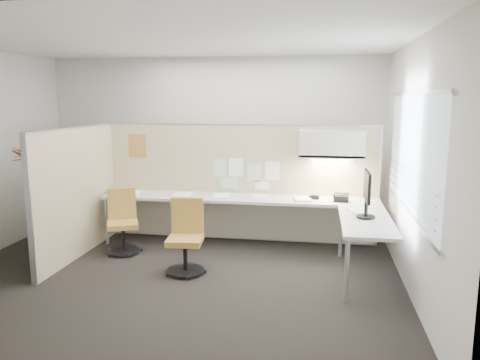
% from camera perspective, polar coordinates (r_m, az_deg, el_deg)
% --- Properties ---
extents(floor, '(5.50, 4.50, 0.01)m').
position_cam_1_polar(floor, '(5.96, -8.03, -11.32)').
color(floor, black).
rests_on(floor, ground).
extents(ceiling, '(5.50, 4.50, 0.01)m').
position_cam_1_polar(ceiling, '(5.60, -8.75, 16.60)').
color(ceiling, white).
rests_on(ceiling, wall_back).
extents(wall_back, '(5.50, 0.02, 2.80)m').
position_cam_1_polar(wall_back, '(7.76, -3.27, 4.41)').
color(wall_back, beige).
rests_on(wall_back, ground).
extents(wall_front, '(5.50, 0.02, 2.80)m').
position_cam_1_polar(wall_front, '(3.56, -19.51, -2.69)').
color(wall_front, beige).
rests_on(wall_front, ground).
extents(wall_right, '(0.02, 4.50, 2.80)m').
position_cam_1_polar(wall_right, '(5.43, 20.43, 1.44)').
color(wall_right, beige).
rests_on(wall_right, ground).
extents(window_pane, '(0.01, 2.80, 1.30)m').
position_cam_1_polar(window_pane, '(5.41, 20.26, 3.02)').
color(window_pane, '#A3B2BE').
rests_on(window_pane, wall_right).
extents(partition_back, '(4.10, 0.06, 1.75)m').
position_cam_1_polar(partition_back, '(7.10, -0.06, -0.38)').
color(partition_back, tan).
rests_on(partition_back, floor).
extents(partition_left, '(0.06, 2.20, 1.75)m').
position_cam_1_polar(partition_left, '(6.74, -19.17, -1.49)').
color(partition_left, tan).
rests_on(partition_left, floor).
extents(desk, '(4.00, 2.07, 0.73)m').
position_cam_1_polar(desk, '(6.64, 2.50, -3.51)').
color(desk, beige).
rests_on(desk, floor).
extents(overhead_bin, '(0.90, 0.36, 0.38)m').
position_cam_1_polar(overhead_bin, '(6.71, 11.11, 4.32)').
color(overhead_bin, beige).
rests_on(overhead_bin, partition_back).
extents(task_light_strip, '(0.60, 0.06, 0.02)m').
position_cam_1_polar(task_light_strip, '(6.73, 11.05, 2.54)').
color(task_light_strip, '#FFEABF').
rests_on(task_light_strip, overhead_bin).
extents(pinned_papers, '(1.01, 0.00, 0.47)m').
position_cam_1_polar(pinned_papers, '(7.02, 0.53, 0.82)').
color(pinned_papers, '#8CBF8C').
rests_on(pinned_papers, partition_back).
extents(poster, '(0.28, 0.00, 0.35)m').
position_cam_1_polar(poster, '(7.42, -12.41, 4.10)').
color(poster, orange).
rests_on(poster, partition_back).
extents(chair_left, '(0.54, 0.56, 0.88)m').
position_cam_1_polar(chair_left, '(6.80, -14.11, -5.14)').
color(chair_left, black).
rests_on(chair_left, floor).
extents(chair_right, '(0.48, 0.49, 0.90)m').
position_cam_1_polar(chair_right, '(5.90, -6.61, -7.13)').
color(chair_right, black).
rests_on(chair_right, floor).
extents(monitor, '(0.22, 0.53, 0.56)m').
position_cam_1_polar(monitor, '(5.74, 15.21, -1.36)').
color(monitor, black).
rests_on(monitor, desk).
extents(phone, '(0.23, 0.21, 0.12)m').
position_cam_1_polar(phone, '(6.65, 12.20, -2.12)').
color(phone, black).
rests_on(phone, desk).
extents(stapler, '(0.14, 0.04, 0.05)m').
position_cam_1_polar(stapler, '(6.72, 8.98, -2.13)').
color(stapler, black).
rests_on(stapler, desk).
extents(tape_dispenser, '(0.11, 0.09, 0.06)m').
position_cam_1_polar(tape_dispenser, '(6.72, 9.17, -2.08)').
color(tape_dispenser, black).
rests_on(tape_dispenser, desk).
extents(coat_hook, '(0.18, 0.48, 1.42)m').
position_cam_1_polar(coat_hook, '(5.89, -24.60, 1.86)').
color(coat_hook, silver).
rests_on(coat_hook, partition_left).
extents(paper_stack_0, '(0.29, 0.34, 0.03)m').
position_cam_1_polar(paper_stack_0, '(7.18, -13.17, -1.57)').
color(paper_stack_0, white).
rests_on(paper_stack_0, desk).
extents(paper_stack_1, '(0.23, 0.30, 0.02)m').
position_cam_1_polar(paper_stack_1, '(6.97, -7.04, -1.77)').
color(paper_stack_1, white).
rests_on(paper_stack_1, desk).
extents(paper_stack_2, '(0.27, 0.33, 0.04)m').
position_cam_1_polar(paper_stack_2, '(6.74, -2.19, -2.02)').
color(paper_stack_2, white).
rests_on(paper_stack_2, desk).
extents(paper_stack_3, '(0.24, 0.31, 0.02)m').
position_cam_1_polar(paper_stack_3, '(6.80, 2.42, -2.03)').
color(paper_stack_3, white).
rests_on(paper_stack_3, desk).
extents(paper_stack_4, '(0.27, 0.33, 0.03)m').
position_cam_1_polar(paper_stack_4, '(6.64, 7.65, -2.32)').
color(paper_stack_4, white).
rests_on(paper_stack_4, desk).
extents(paper_stack_5, '(0.30, 0.35, 0.02)m').
position_cam_1_polar(paper_stack_5, '(6.12, 14.26, -3.67)').
color(paper_stack_5, white).
rests_on(paper_stack_5, desk).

